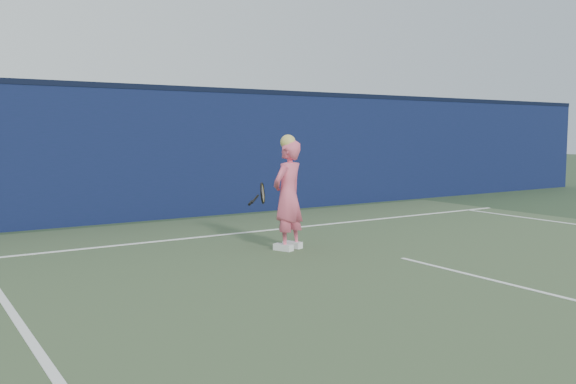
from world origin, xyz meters
TOP-DOWN VIEW (x-y plane):
  - ground at (0.00, 0.00)m, footprint 80.00×80.00m
  - backstop_wall at (0.00, 6.50)m, footprint 24.00×0.40m
  - wall_cap at (0.00, 6.50)m, footprint 24.00×0.42m
  - player at (-0.93, 2.38)m, footprint 0.68×0.57m
  - racket at (-1.11, 2.83)m, footprint 0.50×0.41m
  - court_lines at (0.00, -0.33)m, footprint 11.00×12.04m

SIDE VIEW (x-z plane):
  - ground at x=0.00m, z-range 0.00..0.00m
  - court_lines at x=0.00m, z-range 0.01..0.01m
  - racket at x=-1.11m, z-range 0.62..0.95m
  - player at x=-0.93m, z-range -0.03..1.63m
  - backstop_wall at x=0.00m, z-range 0.00..2.50m
  - wall_cap at x=0.00m, z-range 2.50..2.60m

